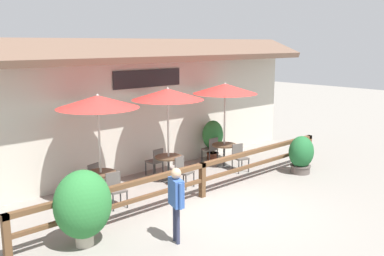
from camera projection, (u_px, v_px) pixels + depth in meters
name	position (u px, v px, depth m)	size (l,w,h in m)	color
ground_plane	(231.00, 208.00, 10.80)	(60.00, 60.00, 0.00)	gray
building_facade	(135.00, 106.00, 13.35)	(14.28, 1.49, 4.23)	#BCB7A8
patio_railing	(202.00, 172.00, 11.43)	(10.40, 0.14, 0.95)	brown
patio_umbrella_near	(98.00, 102.00, 10.81)	(2.11, 2.11, 2.83)	#B7B2A8
dining_table_near	(101.00, 178.00, 11.21)	(0.81, 0.81, 0.77)	#4C3826
chair_near_streetside	(115.00, 188.00, 10.79)	(0.47, 0.47, 0.88)	#514C47
chair_near_wallside	(90.00, 176.00, 11.71)	(0.51, 0.51, 0.88)	#514C47
patio_umbrella_middle	(168.00, 94.00, 12.38)	(2.11, 2.11, 2.83)	#B7B2A8
dining_table_middle	(169.00, 161.00, 12.78)	(0.81, 0.81, 0.77)	#4C3826
chair_middle_streetside	(183.00, 170.00, 12.29)	(0.49, 0.49, 0.88)	#514C47
chair_middle_wallside	(156.00, 160.00, 13.32)	(0.45, 0.45, 0.88)	#514C47
patio_umbrella_far	(225.00, 89.00, 13.89)	(2.11, 2.11, 2.83)	#B7B2A8
dining_table_far	(224.00, 149.00, 14.29)	(0.81, 0.81, 0.77)	#4C3826
chair_far_streetside	(239.00, 156.00, 13.81)	(0.51, 0.51, 0.88)	#514C47
chair_far_wallside	(211.00, 148.00, 14.84)	(0.43, 0.43, 0.88)	#514C47
potted_plant_small_flowering	(83.00, 205.00, 8.64)	(1.19, 1.07, 1.60)	#B7AD99
potted_plant_tall_tropical	(301.00, 154.00, 13.57)	(0.84, 0.76, 1.20)	#564C47
potted_plant_corner_fern	(213.00, 136.00, 15.14)	(0.78, 0.70, 1.41)	brown
pedestrian	(176.00, 195.00, 8.74)	(0.33, 0.54, 1.61)	#2D334C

